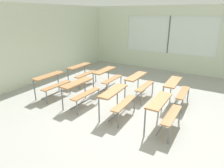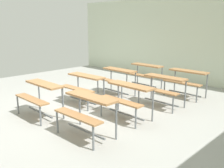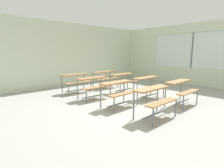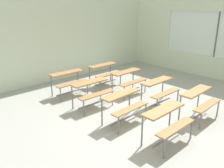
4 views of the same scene
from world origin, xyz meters
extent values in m
cube|color=#9E9E99|center=(0.00, 0.00, -0.03)|extent=(10.00, 9.00, 0.05)
cube|color=beige|center=(0.00, 4.50, 1.50)|extent=(10.00, 0.12, 3.00)
cube|color=beige|center=(5.00, 0.00, 0.42)|extent=(0.12, 9.00, 0.85)
cube|color=beige|center=(5.00, 0.00, 2.77)|extent=(0.12, 9.00, 0.45)
cube|color=beige|center=(5.00, 3.55, 1.70)|extent=(0.12, 1.90, 1.70)
cube|color=silver|center=(5.00, 0.50, 1.70)|extent=(0.02, 4.20, 1.70)
cube|color=#4C5156|center=(5.00, 0.50, 1.70)|extent=(0.06, 0.05, 1.70)
cube|color=#A87547|center=(-0.24, -0.84, 0.72)|extent=(1.10, 0.32, 0.04)
cube|color=#A87547|center=(-0.24, -1.16, 0.44)|extent=(1.10, 0.22, 0.03)
cylinder|color=slate|center=(-0.74, -0.70, 0.36)|extent=(0.04, 0.04, 0.72)
cylinder|color=slate|center=(0.26, -0.70, 0.36)|extent=(0.04, 0.04, 0.72)
cylinder|color=slate|center=(-0.73, -1.25, 0.22)|extent=(0.04, 0.04, 0.44)
cylinder|color=slate|center=(0.27, -1.25, 0.22)|extent=(0.04, 0.04, 0.44)
cube|color=slate|center=(-0.24, -0.98, 0.10)|extent=(1.00, 0.04, 0.03)
cube|color=#A87547|center=(1.27, -0.76, 0.72)|extent=(1.11, 0.35, 0.04)
cube|color=#A87547|center=(1.28, -1.08, 0.44)|extent=(1.11, 0.25, 0.03)
cylinder|color=slate|center=(0.77, -0.64, 0.36)|extent=(0.04, 0.04, 0.72)
cylinder|color=slate|center=(1.77, -0.61, 0.36)|extent=(0.04, 0.04, 0.72)
cylinder|color=slate|center=(0.78, -1.19, 0.22)|extent=(0.04, 0.04, 0.44)
cylinder|color=slate|center=(1.78, -1.16, 0.22)|extent=(0.04, 0.04, 0.44)
cube|color=slate|center=(1.28, -0.90, 0.10)|extent=(1.00, 0.06, 0.03)
cube|color=#A87547|center=(-0.27, 0.39, 0.72)|extent=(1.11, 0.36, 0.04)
cube|color=#A87547|center=(-0.25, 0.07, 0.44)|extent=(1.11, 0.26, 0.03)
cylinder|color=slate|center=(-0.77, 0.51, 0.36)|extent=(0.04, 0.04, 0.72)
cylinder|color=slate|center=(0.23, 0.55, 0.36)|extent=(0.04, 0.04, 0.72)
cylinder|color=slate|center=(-0.75, -0.04, 0.22)|extent=(0.04, 0.04, 0.44)
cylinder|color=slate|center=(0.25, 0.00, 0.22)|extent=(0.04, 0.04, 0.44)
cube|color=slate|center=(-0.26, 0.25, 0.10)|extent=(1.00, 0.07, 0.03)
cube|color=#A87547|center=(1.22, 0.41, 0.72)|extent=(1.10, 0.33, 0.04)
cube|color=#A87547|center=(1.22, 0.09, 0.44)|extent=(1.10, 0.23, 0.03)
cylinder|color=slate|center=(0.72, 0.55, 0.36)|extent=(0.04, 0.04, 0.72)
cylinder|color=slate|center=(1.72, 0.54, 0.36)|extent=(0.04, 0.04, 0.72)
cylinder|color=slate|center=(0.72, 0.00, 0.22)|extent=(0.04, 0.04, 0.44)
cylinder|color=slate|center=(1.72, -0.01, 0.22)|extent=(0.04, 0.04, 0.44)
cube|color=slate|center=(1.22, 0.27, 0.10)|extent=(1.00, 0.04, 0.03)
cube|color=#A87547|center=(-0.26, 1.64, 0.72)|extent=(1.11, 0.35, 0.04)
cube|color=#A87547|center=(-0.27, 1.32, 0.44)|extent=(1.11, 0.25, 0.03)
cylinder|color=slate|center=(-0.76, 1.79, 0.36)|extent=(0.04, 0.04, 0.72)
cylinder|color=slate|center=(0.24, 1.76, 0.36)|extent=(0.04, 0.04, 0.72)
cylinder|color=slate|center=(-0.77, 1.24, 0.22)|extent=(0.04, 0.04, 0.44)
cylinder|color=slate|center=(0.23, 1.21, 0.22)|extent=(0.04, 0.04, 0.44)
cube|color=slate|center=(-0.26, 1.50, 0.10)|extent=(1.00, 0.06, 0.03)
cube|color=#A87547|center=(1.27, 1.67, 0.72)|extent=(1.10, 0.32, 0.04)
cube|color=#A87547|center=(1.27, 1.35, 0.44)|extent=(1.10, 0.22, 0.03)
cylinder|color=slate|center=(0.77, 1.81, 0.36)|extent=(0.04, 0.04, 0.72)
cylinder|color=slate|center=(1.77, 1.82, 0.36)|extent=(0.04, 0.04, 0.72)
cylinder|color=slate|center=(0.77, 1.26, 0.22)|extent=(0.04, 0.04, 0.44)
cylinder|color=slate|center=(1.77, 1.27, 0.22)|extent=(0.04, 0.04, 0.44)
cube|color=slate|center=(1.27, 1.53, 0.10)|extent=(1.00, 0.03, 0.03)
cube|color=#A87547|center=(-0.21, 2.89, 0.72)|extent=(1.11, 0.34, 0.04)
cube|color=#A87547|center=(-0.22, 2.57, 0.44)|extent=(1.10, 0.24, 0.03)
cylinder|color=slate|center=(-0.71, 3.04, 0.36)|extent=(0.04, 0.04, 0.72)
cylinder|color=slate|center=(0.29, 3.02, 0.36)|extent=(0.04, 0.04, 0.72)
cylinder|color=slate|center=(-0.72, 2.49, 0.22)|extent=(0.04, 0.04, 0.44)
cylinder|color=slate|center=(0.28, 2.47, 0.22)|extent=(0.04, 0.04, 0.44)
cube|color=slate|center=(-0.21, 2.75, 0.10)|extent=(1.00, 0.05, 0.03)
cube|color=#A87547|center=(1.28, 2.85, 0.72)|extent=(1.10, 0.33, 0.04)
cube|color=#A87547|center=(1.28, 2.53, 0.44)|extent=(1.10, 0.23, 0.03)
cylinder|color=slate|center=(0.78, 3.00, 0.36)|extent=(0.04, 0.04, 0.72)
cylinder|color=slate|center=(1.78, 2.99, 0.36)|extent=(0.04, 0.04, 0.72)
cylinder|color=slate|center=(0.78, 2.45, 0.22)|extent=(0.04, 0.04, 0.44)
cylinder|color=slate|center=(1.78, 2.44, 0.22)|extent=(0.04, 0.04, 0.44)
cube|color=slate|center=(1.28, 2.71, 0.10)|extent=(1.00, 0.04, 0.03)
camera|label=1|loc=(-4.35, -2.02, 2.63)|focal=31.19mm
camera|label=2|loc=(4.59, -3.57, 2.00)|focal=39.79mm
camera|label=3|loc=(-3.80, -3.30, 1.60)|focal=28.00mm
camera|label=4|loc=(-3.99, -3.30, 2.78)|focal=37.07mm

